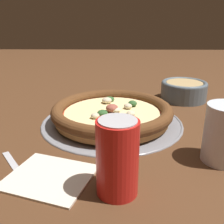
% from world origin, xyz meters
% --- Properties ---
extents(ground_plane, '(3.00, 3.00, 0.00)m').
position_xyz_m(ground_plane, '(0.00, 0.00, 0.00)').
color(ground_plane, '#4C2D19').
extents(pizza_tray, '(0.37, 0.37, 0.01)m').
position_xyz_m(pizza_tray, '(0.00, 0.00, 0.00)').
color(pizza_tray, gray).
rests_on(pizza_tray, ground_plane).
extents(pizza, '(0.31, 0.31, 0.04)m').
position_xyz_m(pizza, '(0.00, -0.00, 0.03)').
color(pizza, '#BC7F42').
rests_on(pizza, pizza_tray).
extents(bowl_near, '(0.15, 0.15, 0.06)m').
position_xyz_m(bowl_near, '(0.20, -0.23, 0.03)').
color(bowl_near, slate).
rests_on(bowl_near, ground_plane).
extents(napkin, '(0.16, 0.17, 0.01)m').
position_xyz_m(napkin, '(-0.25, 0.10, 0.00)').
color(napkin, beige).
rests_on(napkin, ground_plane).
extents(fork, '(0.15, 0.11, 0.00)m').
position_xyz_m(fork, '(-0.24, 0.16, 0.00)').
color(fork, '#B7B7BC').
rests_on(fork, ground_plane).
extents(beverage_can, '(0.07, 0.07, 0.12)m').
position_xyz_m(beverage_can, '(-0.28, -0.01, 0.06)').
color(beverage_can, red).
rests_on(beverage_can, ground_plane).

